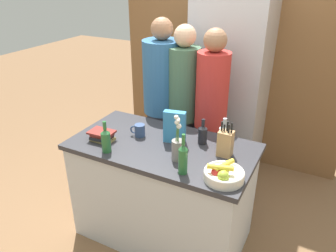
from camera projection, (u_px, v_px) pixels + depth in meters
name	position (u px, v px, depth m)	size (l,w,h in m)	color
ground_plane	(163.00, 232.00, 2.97)	(14.00, 14.00, 0.00)	brown
kitchen_island	(163.00, 191.00, 2.77)	(1.45, 0.77, 0.91)	silver
back_wall_wood	(231.00, 52.00, 3.72)	(2.65, 0.12, 2.60)	brown
refrigerator	(229.00, 89.00, 3.52)	(0.75, 0.63, 1.97)	#B7B7BC
fruit_bowl	(223.00, 174.00, 2.13)	(0.27, 0.27, 0.12)	silver
knife_block	(225.00, 143.00, 2.38)	(0.10, 0.09, 0.27)	tan
flower_vase	(178.00, 146.00, 2.32)	(0.09, 0.09, 0.35)	gray
cereal_box	(175.00, 127.00, 2.55)	(0.18, 0.09, 0.26)	teal
coffee_mug	(139.00, 130.00, 2.68)	(0.12, 0.08, 0.10)	#334770
book_stack	(102.00, 136.00, 2.61)	(0.20, 0.15, 0.08)	#99844C
bottle_oil	(183.00, 158.00, 2.17)	(0.06, 0.06, 0.29)	#286633
bottle_vinegar	(224.00, 134.00, 2.54)	(0.08, 0.08, 0.22)	#B2BCC1
bottle_wine	(203.00, 134.00, 2.55)	(0.07, 0.07, 0.21)	black
bottle_water	(106.00, 140.00, 2.43)	(0.07, 0.07, 0.25)	#286633
person_at_sink	(162.00, 98.00, 3.26)	(0.38, 0.38, 1.77)	#383842
person_in_blue	(184.00, 103.00, 3.14)	(0.30, 0.30, 1.73)	#383842
person_in_red_tee	(211.00, 111.00, 2.99)	(0.29, 0.29, 1.72)	#383842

